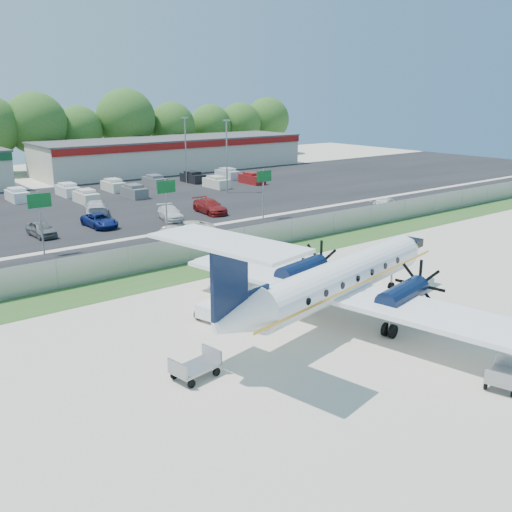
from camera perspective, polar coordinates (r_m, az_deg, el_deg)
ground at (r=32.49m, az=6.51°, el=-6.22°), size 170.00×170.00×0.00m
grass_verge at (r=41.40m, az=-5.07°, el=-1.24°), size 170.00×4.00×0.02m
access_road at (r=47.24m, az=-9.67°, el=0.76°), size 170.00×8.00×0.02m
parking_lot at (r=66.12m, az=-18.34°, el=4.51°), size 170.00×32.00×0.02m
perimeter_fence at (r=42.77m, az=-6.55°, el=0.66°), size 120.00×0.06×1.99m
building_east at (r=96.30m, az=-8.22°, el=10.09°), size 44.40×12.40×5.24m
sign_left at (r=47.05m, az=-20.79°, el=4.39°), size 1.80×0.26×5.00m
sign_mid at (r=51.22m, az=-8.97°, el=6.10°), size 1.80×0.26×5.00m
sign_right at (r=57.24m, az=0.78°, el=7.32°), size 1.80×0.26×5.00m
light_pole_ne at (r=72.63m, az=-2.95°, el=10.42°), size 0.90×0.35×9.09m
light_pole_se at (r=81.02m, az=-7.06°, el=10.90°), size 0.90×0.35×9.09m
aircraft at (r=31.48m, az=8.23°, el=-2.30°), size 20.66×20.24×6.30m
pushback_tug at (r=32.37m, az=-3.33°, el=-4.89°), size 3.07×2.59×1.47m
baggage_cart_near at (r=25.91m, az=-6.09°, el=-10.96°), size 2.29×1.60×1.11m
baggage_cart_far at (r=27.25m, az=23.54°, el=-10.94°), size 2.26×1.74×1.05m
cone_starboard_wing at (r=32.38m, az=-3.31°, el=-5.69°), size 0.41×0.41×0.58m
road_car_mid at (r=50.57m, az=-6.94°, el=1.87°), size 5.56×3.96×1.41m
road_car_east at (r=62.94m, az=12.89°, el=4.37°), size 5.42×3.31×1.47m
parked_car_b at (r=53.91m, az=-20.62°, el=1.83°), size 1.89×4.13×1.37m
parked_car_c at (r=56.06m, az=-15.33°, el=2.81°), size 2.32×4.71×1.29m
parked_car_d at (r=58.01m, az=-8.57°, el=3.63°), size 2.98×4.92×1.33m
parked_car_e at (r=60.62m, az=-4.63°, el=4.29°), size 2.47×5.21×1.47m
parked_car_g at (r=62.02m, az=-15.65°, el=4.01°), size 3.89×5.81×1.56m
far_parking_rows at (r=70.79m, az=-19.72°, el=5.09°), size 56.00×10.00×1.60m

